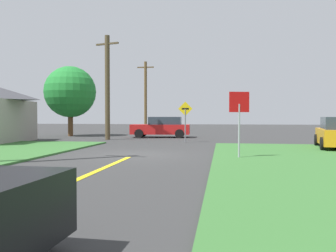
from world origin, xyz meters
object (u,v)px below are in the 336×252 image
stop_sign (239,112)px  utility_pole_mid (107,87)px  car_approaching_junction (162,127)px  direction_sign (185,117)px  oak_tree_left (70,92)px  utility_pole_far (146,96)px

stop_sign → utility_pole_mid: bearing=-63.5°
car_approaching_junction → direction_sign: 5.72m
stop_sign → oak_tree_left: 19.40m
stop_sign → oak_tree_left: (-13.25, 14.04, 1.88)m
direction_sign → utility_pole_far: bearing=111.7°
stop_sign → car_approaching_junction: size_ratio=0.55×
car_approaching_junction → direction_sign: size_ratio=1.82×
stop_sign → utility_pole_far: utility_pole_far is taller
utility_pole_far → oak_tree_left: size_ratio=1.29×
utility_pole_far → utility_pole_mid: bearing=-89.4°
utility_pole_far → stop_sign: bearing=-69.1°
utility_pole_far → direction_sign: size_ratio=2.92×
stop_sign → oak_tree_left: oak_tree_left is taller
utility_pole_far → direction_sign: bearing=-68.3°
stop_sign → oak_tree_left: bearing=-60.8°
stop_sign → utility_pole_far: size_ratio=0.34×
car_approaching_junction → oak_tree_left: 8.43m
stop_sign → direction_sign: 8.86m
stop_sign → utility_pole_mid: (-8.65, 10.06, 1.93)m
stop_sign → car_approaching_junction: 14.54m
car_approaching_junction → oak_tree_left: size_ratio=0.80×
car_approaching_junction → utility_pole_mid: (-3.30, -3.42, 2.95)m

